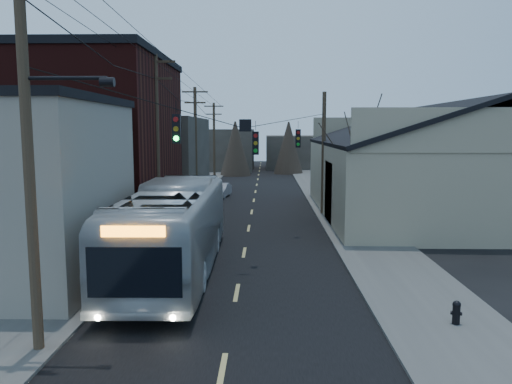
% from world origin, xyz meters
% --- Properties ---
extents(road_surface, '(9.00, 110.00, 0.02)m').
position_xyz_m(road_surface, '(0.00, 30.00, 0.01)').
color(road_surface, black).
rests_on(road_surface, ground).
extents(sidewalk_left, '(4.00, 110.00, 0.12)m').
position_xyz_m(sidewalk_left, '(-6.50, 30.00, 0.06)').
color(sidewalk_left, '#474744').
rests_on(sidewalk_left, ground).
extents(sidewalk_right, '(4.00, 110.00, 0.12)m').
position_xyz_m(sidewalk_right, '(6.50, 30.00, 0.06)').
color(sidewalk_right, '#474744').
rests_on(sidewalk_right, ground).
extents(building_clapboard, '(8.00, 8.00, 7.00)m').
position_xyz_m(building_clapboard, '(-9.00, 9.00, 3.50)').
color(building_clapboard, gray).
rests_on(building_clapboard, ground).
extents(building_brick, '(10.00, 12.00, 10.00)m').
position_xyz_m(building_brick, '(-10.00, 20.00, 5.00)').
color(building_brick, black).
rests_on(building_brick, ground).
extents(building_left_far, '(9.00, 14.00, 7.00)m').
position_xyz_m(building_left_far, '(-9.50, 36.00, 3.50)').
color(building_left_far, '#36312B').
rests_on(building_left_far, ground).
extents(warehouse, '(16.16, 20.60, 7.73)m').
position_xyz_m(warehouse, '(13.00, 25.00, 2.70)').
color(warehouse, gray).
rests_on(warehouse, ground).
extents(building_far_left, '(10.00, 12.00, 6.00)m').
position_xyz_m(building_far_left, '(-6.00, 65.00, 3.00)').
color(building_far_left, '#36312B').
rests_on(building_far_left, ground).
extents(building_far_right, '(12.00, 14.00, 5.00)m').
position_xyz_m(building_far_right, '(7.00, 70.00, 2.50)').
color(building_far_right, '#36312B').
rests_on(building_far_right, ground).
extents(bare_tree, '(0.40, 0.40, 7.20)m').
position_xyz_m(bare_tree, '(6.50, 20.00, 3.60)').
color(bare_tree, black).
rests_on(bare_tree, ground).
extents(utility_lines, '(11.24, 45.28, 10.50)m').
position_xyz_m(utility_lines, '(-3.11, 24.14, 4.95)').
color(utility_lines, '#382B1E').
rests_on(utility_lines, ground).
extents(bus, '(3.33, 13.40, 3.72)m').
position_xyz_m(bus, '(-2.75, 10.60, 1.86)').
color(bus, '#A2A9AE').
rests_on(bus, ground).
extents(parked_car, '(1.77, 3.89, 1.24)m').
position_xyz_m(parked_car, '(-3.00, 33.97, 0.62)').
color(parked_car, '#93949A').
rests_on(parked_car, ground).
extents(fire_hydrant, '(0.35, 0.25, 0.72)m').
position_xyz_m(fire_hydrant, '(6.79, 4.93, 0.50)').
color(fire_hydrant, black).
rests_on(fire_hydrant, sidewalk_right).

